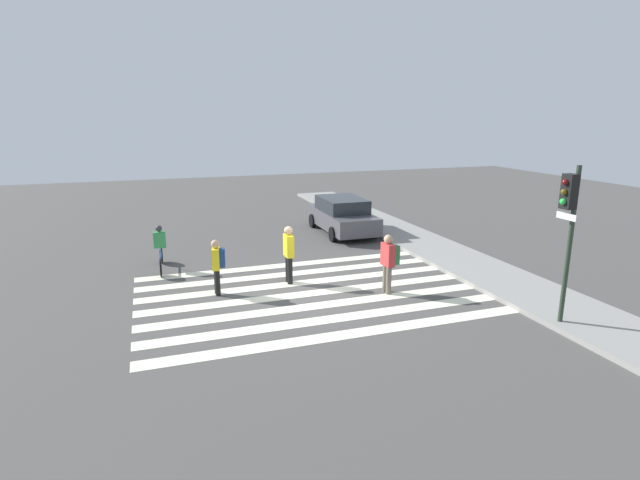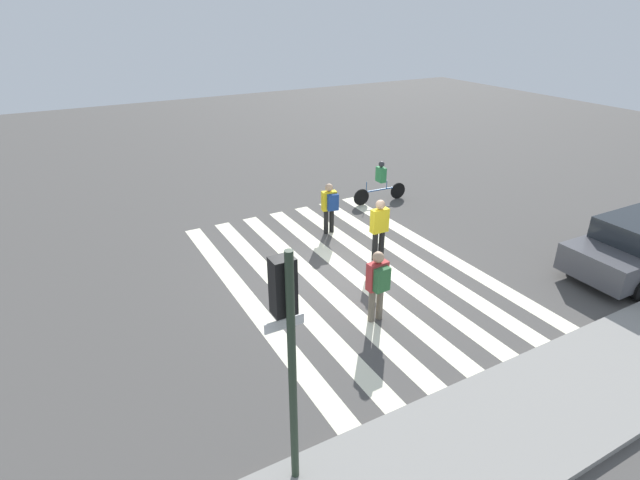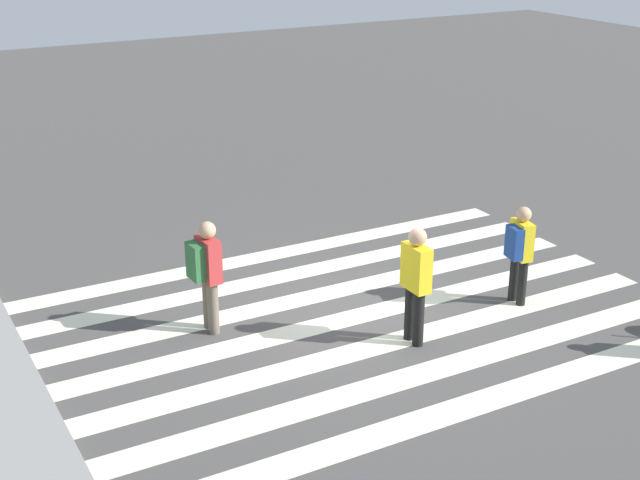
{
  "view_description": "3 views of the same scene",
  "coord_description": "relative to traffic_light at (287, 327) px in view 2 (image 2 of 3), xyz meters",
  "views": [
    {
      "loc": [
        13.54,
        -4.31,
        5.27
      ],
      "look_at": [
        -1.01,
        0.72,
        1.37
      ],
      "focal_mm": 28.0,
      "sensor_mm": 36.0,
      "label": 1
    },
    {
      "loc": [
        6.69,
        10.35,
        6.87
      ],
      "look_at": [
        0.97,
        0.06,
        1.25
      ],
      "focal_mm": 28.0,
      "sensor_mm": 36.0,
      "label": 2
    },
    {
      "loc": [
        -11.08,
        6.86,
        6.41
      ],
      "look_at": [
        0.8,
        0.27,
        1.11
      ],
      "focal_mm": 50.0,
      "sensor_mm": 36.0,
      "label": 3
    }
  ],
  "objects": [
    {
      "name": "pedestrian_adult_tall_backpack",
      "position": [
        -3.66,
        -2.9,
        -1.81
      ],
      "size": [
        0.52,
        0.44,
        1.81
      ],
      "rotation": [
        0.0,
        0.0,
        3.21
      ],
      "color": "#6B6051",
      "rests_on": "ground_plane"
    },
    {
      "name": "ground_plane",
      "position": [
        -4.36,
        -5.22,
        -2.87
      ],
      "size": [
        60.0,
        60.0,
        0.0
      ],
      "primitive_type": "plane",
      "color": "#4C4947"
    },
    {
      "name": "pedestrian_adult_blue_shirt",
      "position": [
        -5.52,
        -5.49,
        -1.82
      ],
      "size": [
        0.52,
        0.28,
        1.86
      ],
      "rotation": [
        0.0,
        0.0,
        -0.01
      ],
      "color": "black",
      "rests_on": "ground_plane"
    },
    {
      "name": "cyclist_far_lane",
      "position": [
        -8.29,
        -9.32,
        -2.01
      ],
      "size": [
        2.25,
        0.41,
        1.59
      ],
      "rotation": [
        0.0,
        0.0,
        -0.05
      ],
      "color": "black",
      "rests_on": "ground_plane"
    },
    {
      "name": "traffic_light",
      "position": [
        0.0,
        0.0,
        0.0
      ],
      "size": [
        0.6,
        0.5,
        4.1
      ],
      "color": "#283828",
      "rests_on": "ground_plane"
    },
    {
      "name": "sidewalk_curb",
      "position": [
        -4.36,
        1.03,
        -2.8
      ],
      "size": [
        36.0,
        2.5,
        0.14
      ],
      "color": "gray",
      "rests_on": "ground_plane"
    },
    {
      "name": "crosswalk_stripes",
      "position": [
        -4.36,
        -5.22,
        -2.87
      ],
      "size": [
        6.6,
        10.0,
        0.01
      ],
      "color": "#F2EDCC",
      "rests_on": "ground_plane"
    },
    {
      "name": "pedestrian_adult_yellow_jacket",
      "position": [
        -5.2,
        -7.78,
        -1.88
      ],
      "size": [
        0.5,
        0.45,
        1.69
      ],
      "rotation": [
        0.0,
        0.0,
        2.94
      ],
      "color": "black",
      "rests_on": "ground_plane"
    }
  ]
}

